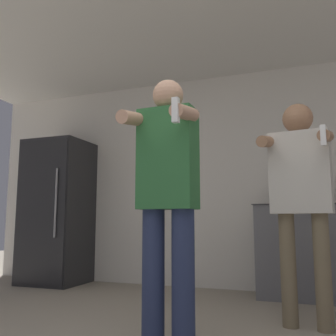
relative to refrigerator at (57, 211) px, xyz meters
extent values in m
cube|color=silver|center=(2.36, 0.37, 0.37)|extent=(7.00, 0.06, 2.55)
cube|color=silver|center=(2.36, -1.17, 1.67)|extent=(7.00, 3.53, 0.05)
cube|color=#262628|center=(0.00, 0.01, 0.00)|extent=(0.74, 0.66, 1.80)
cube|color=black|center=(0.00, -0.33, 0.00)|extent=(0.71, 0.01, 1.73)
cylinder|color=#99999E|center=(0.24, -0.36, 0.09)|extent=(0.02, 0.02, 0.81)
cube|color=slate|center=(3.27, 0.08, -0.43)|extent=(1.54, 0.51, 0.94)
cube|color=#38383A|center=(3.27, 0.08, 0.04)|extent=(1.57, 0.54, 0.01)
cylinder|color=black|center=(2.88, 0.12, 0.16)|extent=(0.10, 0.10, 0.23)
cylinder|color=black|center=(2.88, 0.12, 0.31)|extent=(0.04, 0.04, 0.06)
sphere|color=silver|center=(2.88, 0.12, 0.33)|extent=(0.04, 0.04, 0.04)
cylinder|color=maroon|center=(3.14, 0.12, 0.16)|extent=(0.08, 0.08, 0.23)
cylinder|color=maroon|center=(3.14, 0.12, 0.32)|extent=(0.03, 0.03, 0.08)
sphere|color=maroon|center=(3.14, 0.12, 0.36)|extent=(0.03, 0.03, 0.03)
cylinder|color=#563314|center=(2.76, 0.12, 0.12)|extent=(0.09, 0.09, 0.15)
cylinder|color=#563314|center=(2.76, 0.12, 0.24)|extent=(0.04, 0.04, 0.09)
sphere|color=maroon|center=(2.76, 0.12, 0.28)|extent=(0.04, 0.04, 0.04)
cylinder|color=navy|center=(2.10, -1.86, -0.48)|extent=(0.14, 0.14, 0.85)
cylinder|color=navy|center=(2.29, -1.87, -0.48)|extent=(0.14, 0.14, 0.85)
cube|color=#2D6B38|center=(2.19, -1.86, 0.26)|extent=(0.36, 0.21, 0.63)
sphere|color=tan|center=(2.19, -1.86, 0.68)|extent=(0.20, 0.20, 0.20)
cylinder|color=tan|center=(2.02, -2.01, 0.50)|extent=(0.10, 0.32, 0.14)
cylinder|color=tan|center=(2.36, -2.02, 0.50)|extent=(0.10, 0.32, 0.14)
cube|color=white|center=(2.35, -2.17, 0.48)|extent=(0.04, 0.04, 0.14)
cylinder|color=#75664C|center=(2.85, -1.03, -0.49)|extent=(0.12, 0.12, 0.83)
cylinder|color=#75664C|center=(3.09, -1.06, -0.49)|extent=(0.12, 0.12, 0.83)
cube|color=beige|center=(2.97, -1.05, 0.24)|extent=(0.46, 0.26, 0.62)
sphere|color=#9E7051|center=(2.97, -1.05, 0.66)|extent=(0.23, 0.23, 0.23)
cylinder|color=#9E7051|center=(2.74, -1.17, 0.47)|extent=(0.13, 0.33, 0.14)
cylinder|color=#9E7051|center=(3.16, -1.23, 0.47)|extent=(0.13, 0.33, 0.14)
cube|color=white|center=(3.13, -1.38, 0.45)|extent=(0.04, 0.04, 0.14)
camera|label=1|loc=(2.99, -4.05, -0.13)|focal=40.00mm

